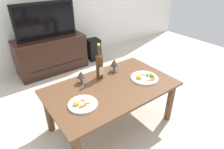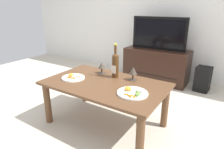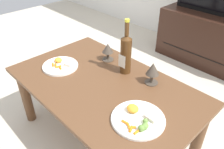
{
  "view_description": "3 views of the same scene",
  "coord_description": "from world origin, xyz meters",
  "px_view_note": "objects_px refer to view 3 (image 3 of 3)",
  "views": [
    {
      "loc": [
        -0.9,
        -1.22,
        1.48
      ],
      "look_at": [
        0.04,
        0.05,
        0.58
      ],
      "focal_mm": 30.33,
      "sensor_mm": 36.0,
      "label": 1
    },
    {
      "loc": [
        1.05,
        -1.5,
        1.22
      ],
      "look_at": [
        0.04,
        0.07,
        0.56
      ],
      "focal_mm": 31.15,
      "sensor_mm": 36.0,
      "label": 2
    },
    {
      "loc": [
        0.87,
        -0.76,
        1.33
      ],
      "look_at": [
        0.03,
        0.04,
        0.55
      ],
      "focal_mm": 36.48,
      "sensor_mm": 36.0,
      "label": 3
    }
  ],
  "objects_px": {
    "wine_bottle": "(126,53)",
    "dinner_plate_left": "(60,65)",
    "dining_table": "(104,94)",
    "dinner_plate_right": "(138,119)",
    "tv_stand": "(209,39)",
    "goblet_left": "(108,49)",
    "goblet_right": "(153,70)"
  },
  "relations": [
    {
      "from": "dining_table",
      "to": "dinner_plate_right",
      "type": "distance_m",
      "value": 0.38
    },
    {
      "from": "goblet_left",
      "to": "goblet_right",
      "type": "relative_size",
      "value": 0.9
    },
    {
      "from": "wine_bottle",
      "to": "goblet_right",
      "type": "height_order",
      "value": "wine_bottle"
    },
    {
      "from": "goblet_right",
      "to": "dinner_plate_right",
      "type": "relative_size",
      "value": 0.52
    },
    {
      "from": "goblet_right",
      "to": "dinner_plate_right",
      "type": "xyz_separation_m",
      "value": [
        0.16,
        -0.31,
        -0.08
      ]
    },
    {
      "from": "dinner_plate_right",
      "to": "goblet_left",
      "type": "bearing_deg",
      "value": 151.06
    },
    {
      "from": "dinner_plate_right",
      "to": "tv_stand",
      "type": "bearing_deg",
      "value": 103.2
    },
    {
      "from": "dining_table",
      "to": "tv_stand",
      "type": "distance_m",
      "value": 1.57
    },
    {
      "from": "dining_table",
      "to": "tv_stand",
      "type": "bearing_deg",
      "value": 91.04
    },
    {
      "from": "wine_bottle",
      "to": "dinner_plate_right",
      "type": "relative_size",
      "value": 1.32
    },
    {
      "from": "wine_bottle",
      "to": "goblet_left",
      "type": "xyz_separation_m",
      "value": [
        -0.2,
        0.03,
        -0.06
      ]
    },
    {
      "from": "wine_bottle",
      "to": "dinner_plate_left",
      "type": "bearing_deg",
      "value": -142.05
    },
    {
      "from": "goblet_right",
      "to": "tv_stand",
      "type": "bearing_deg",
      "value": 99.75
    },
    {
      "from": "goblet_left",
      "to": "goblet_right",
      "type": "height_order",
      "value": "goblet_right"
    },
    {
      "from": "dinner_plate_left",
      "to": "dinner_plate_right",
      "type": "bearing_deg",
      "value": -0.18
    },
    {
      "from": "dining_table",
      "to": "dinner_plate_left",
      "type": "height_order",
      "value": "dinner_plate_left"
    },
    {
      "from": "tv_stand",
      "to": "dinner_plate_left",
      "type": "bearing_deg",
      "value": -101.33
    },
    {
      "from": "dining_table",
      "to": "dinner_plate_right",
      "type": "relative_size",
      "value": 4.37
    },
    {
      "from": "goblet_right",
      "to": "dinner_plate_right",
      "type": "height_order",
      "value": "goblet_right"
    },
    {
      "from": "dinner_plate_left",
      "to": "goblet_left",
      "type": "bearing_deg",
      "value": 62.52
    },
    {
      "from": "goblet_left",
      "to": "dinner_plate_right",
      "type": "relative_size",
      "value": 0.46
    },
    {
      "from": "tv_stand",
      "to": "wine_bottle",
      "type": "xyz_separation_m",
      "value": [
        0.03,
        -1.37,
        0.36
      ]
    },
    {
      "from": "dining_table",
      "to": "dinner_plate_left",
      "type": "xyz_separation_m",
      "value": [
        -0.36,
        -0.08,
        0.09
      ]
    },
    {
      "from": "tv_stand",
      "to": "wine_bottle",
      "type": "height_order",
      "value": "wine_bottle"
    },
    {
      "from": "goblet_left",
      "to": "dinner_plate_left",
      "type": "xyz_separation_m",
      "value": [
        -0.16,
        -0.31,
        -0.07
      ]
    },
    {
      "from": "wine_bottle",
      "to": "goblet_left",
      "type": "height_order",
      "value": "wine_bottle"
    },
    {
      "from": "wine_bottle",
      "to": "goblet_right",
      "type": "bearing_deg",
      "value": 7.25
    },
    {
      "from": "goblet_left",
      "to": "tv_stand",
      "type": "bearing_deg",
      "value": 82.75
    },
    {
      "from": "tv_stand",
      "to": "dinner_plate_left",
      "type": "relative_size",
      "value": 4.24
    },
    {
      "from": "dinner_plate_left",
      "to": "dinner_plate_right",
      "type": "xyz_separation_m",
      "value": [
        0.72,
        -0.0,
        0.0
      ]
    },
    {
      "from": "wine_bottle",
      "to": "goblet_right",
      "type": "xyz_separation_m",
      "value": [
        0.2,
        0.03,
        -0.05
      ]
    },
    {
      "from": "tv_stand",
      "to": "dinner_plate_left",
      "type": "distance_m",
      "value": 1.69
    }
  ]
}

